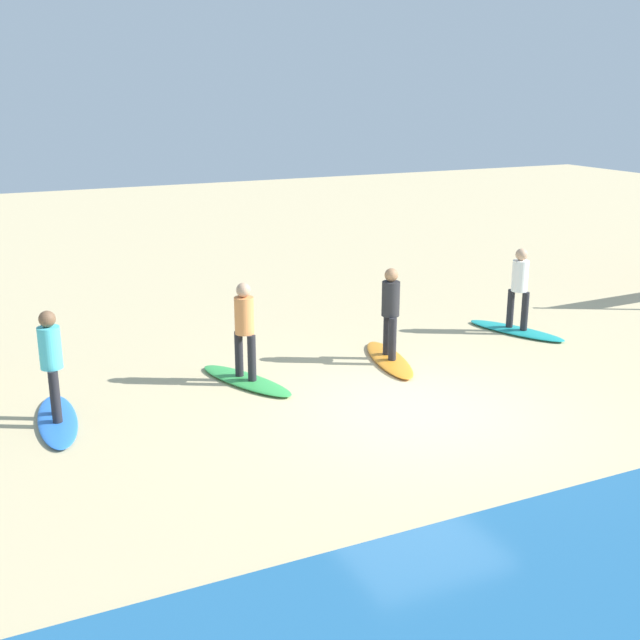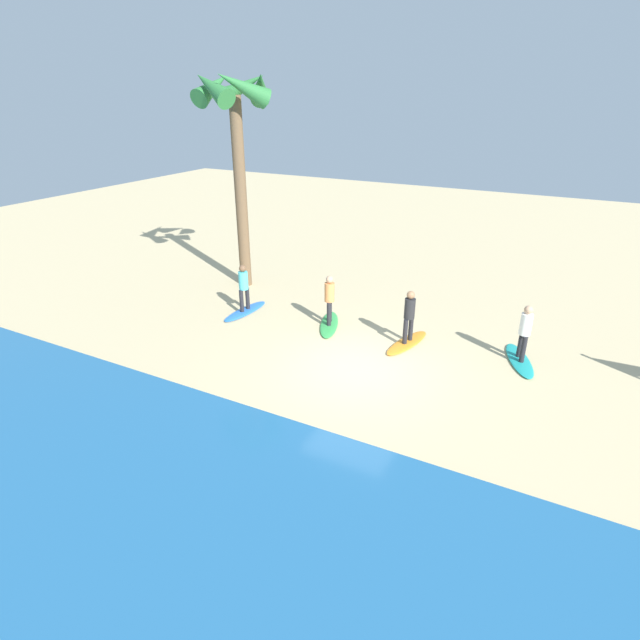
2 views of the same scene
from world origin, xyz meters
TOP-DOWN VIEW (x-y plane):
  - ground_plane at (0.00, 0.00)m, footprint 60.00×60.00m
  - surfboard_teal at (-3.89, -2.52)m, footprint 1.31×2.16m
  - surfer_teal at (-3.89, -2.52)m, footprint 0.32×0.44m
  - surfboard_orange at (-0.69, -2.09)m, footprint 1.00×2.17m
  - surfer_orange at (-0.69, -2.09)m, footprint 0.32×0.45m
  - surfboard_green at (2.02, -2.18)m, footprint 1.30×2.16m
  - surfer_green at (2.02, -2.18)m, footprint 0.32×0.44m
  - surfboard_blue at (5.11, -1.81)m, footprint 0.71×2.14m
  - surfer_blue at (5.11, -1.81)m, footprint 0.32×0.46m
  - palm_tree at (6.73, -4.16)m, footprint 2.88×3.03m

SIDE VIEW (x-z plane):
  - ground_plane at x=0.00m, z-range 0.00..0.00m
  - surfboard_teal at x=-3.89m, z-range 0.00..0.09m
  - surfboard_orange at x=-0.69m, z-range 0.00..0.09m
  - surfboard_green at x=2.02m, z-range 0.00..0.09m
  - surfboard_blue at x=5.11m, z-range 0.00..0.09m
  - surfer_teal at x=-3.89m, z-range 0.22..1.86m
  - surfer_orange at x=-0.69m, z-range 0.22..1.86m
  - surfer_green at x=2.02m, z-range 0.22..1.86m
  - surfer_blue at x=5.11m, z-range 0.22..1.86m
  - palm_tree at x=6.73m, z-range 2.38..10.27m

